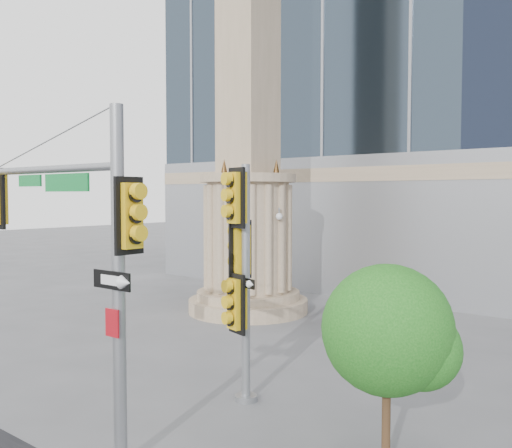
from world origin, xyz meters
The scene contains 5 objects.
ground centered at (0.00, 0.00, 0.00)m, with size 120.00×120.00×0.00m, color #545456.
monument centered at (-6.00, 9.00, 5.52)m, with size 4.40×4.40×16.60m.
main_signal_pole centered at (-0.90, -1.52, 3.57)m, with size 4.48×0.54×5.77m.
secondary_signal_pole centered at (-0.27, 1.91, 2.93)m, with size 0.86×0.79×4.99m.
street_tree centered at (3.52, 1.10, 2.16)m, with size 2.11×2.06×3.28m.
Camera 1 is at (7.46, -7.04, 4.37)m, focal length 40.00 mm.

